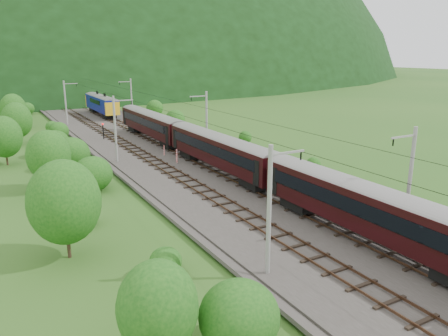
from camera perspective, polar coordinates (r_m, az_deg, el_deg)
ground at (r=31.33m, az=15.16°, el=-10.87°), size 600.00×600.00×0.00m
railbed at (r=38.35m, az=4.68°, el=-5.25°), size 14.00×220.00×0.30m
track_left at (r=37.05m, az=1.60°, el=-5.58°), size 2.40×220.00×0.27m
track_right at (r=39.60m, az=7.58°, el=-4.33°), size 2.40×220.00×0.27m
catenary_left at (r=54.32m, az=-13.96°, el=5.15°), size 2.54×192.28×8.00m
catenary_right at (r=58.74m, az=-2.35°, el=6.29°), size 2.54×192.28×8.00m
overhead_wires at (r=36.53m, az=4.92°, el=5.03°), size 4.83×198.00×0.03m
mountain_main at (r=280.72m, az=-25.82°, el=10.83°), size 504.00×360.00×244.00m
train at (r=31.61m, az=18.94°, el=-4.35°), size 2.81×155.13×4.88m
hazard_post_near at (r=52.97m, az=-6.19°, el=1.54°), size 0.18×0.18×1.67m
hazard_post_far at (r=57.21m, az=-7.82°, el=2.33°), size 0.14×0.14×1.33m
signal at (r=69.53m, az=-15.51°, el=4.83°), size 0.27×0.27×2.48m
vegetation_left at (r=34.92m, az=-18.33°, el=-3.32°), size 12.74×147.46×7.02m
vegetation_right at (r=52.90m, az=9.27°, el=1.77°), size 7.92×111.68×3.23m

